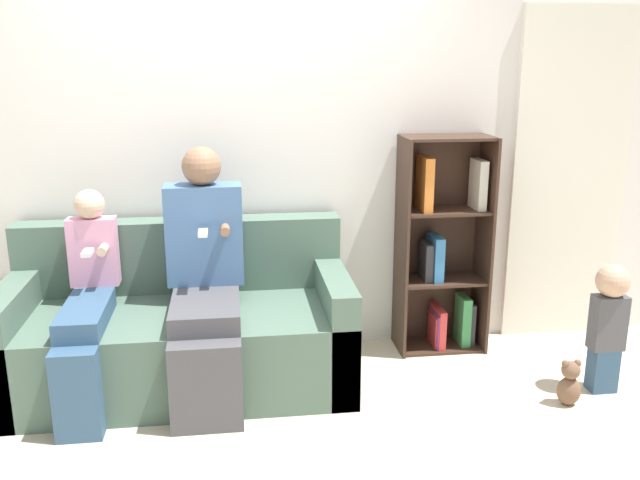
{
  "coord_description": "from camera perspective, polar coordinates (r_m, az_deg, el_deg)",
  "views": [
    {
      "loc": [
        -0.06,
        -3.14,
        1.84
      ],
      "look_at": [
        0.44,
        0.6,
        0.82
      ],
      "focal_mm": 38.0,
      "sensor_mm": 36.0,
      "label": 1
    }
  ],
  "objects": [
    {
      "name": "adult_seated",
      "position": [
        3.76,
        -9.68,
        -2.58
      ],
      "size": [
        0.43,
        0.82,
        1.36
      ],
      "color": "#47474C",
      "rests_on": "ground_plane"
    },
    {
      "name": "couch",
      "position": [
        4.0,
        -11.63,
        -7.6
      ],
      "size": [
        1.92,
        0.9,
        0.9
      ],
      "color": "#4C6656",
      "rests_on": "ground_plane"
    },
    {
      "name": "toddler_standing",
      "position": [
        4.11,
        23.12,
        -6.12
      ],
      "size": [
        0.18,
        0.18,
        0.75
      ],
      "color": "#335170",
      "rests_on": "ground_plane"
    },
    {
      "name": "ground_plane",
      "position": [
        3.64,
        -5.89,
        -15.27
      ],
      "size": [
        14.0,
        14.0,
        0.0
      ],
      "primitive_type": "plane",
      "color": "beige"
    },
    {
      "name": "teddy_bear",
      "position": [
        3.99,
        20.26,
        -11.29
      ],
      "size": [
        0.13,
        0.11,
        0.26
      ],
      "color": "brown",
      "rests_on": "ground_plane"
    },
    {
      "name": "curtain_panel",
      "position": [
        4.73,
        20.18,
        4.98
      ],
      "size": [
        0.77,
        0.04,
        2.16
      ],
      "color": "silver",
      "rests_on": "ground_plane"
    },
    {
      "name": "bookshelf",
      "position": [
        4.38,
        10.26,
        -1.09
      ],
      "size": [
        0.55,
        0.32,
        1.38
      ],
      "color": "#3D281E",
      "rests_on": "ground_plane"
    },
    {
      "name": "child_seated",
      "position": [
        3.82,
        -19.09,
        -5.13
      ],
      "size": [
        0.27,
        0.83,
        1.13
      ],
      "color": "#335170",
      "rests_on": "ground_plane"
    },
    {
      "name": "back_wall",
      "position": [
        4.21,
        -6.84,
        7.35
      ],
      "size": [
        10.0,
        0.06,
        2.55
      ],
      "color": "silver",
      "rests_on": "ground_plane"
    }
  ]
}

